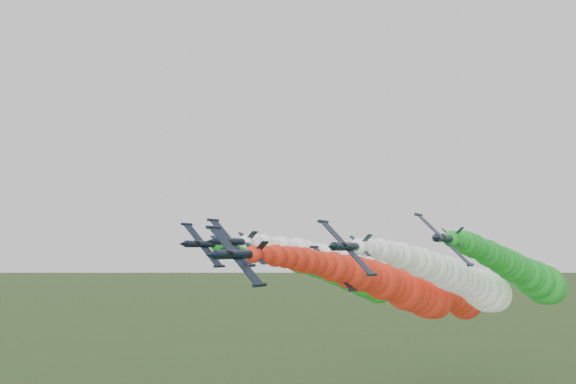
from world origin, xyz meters
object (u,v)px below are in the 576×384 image
Objects in this scene: jet_inner_left at (370,274)px; jet_trail at (436,291)px; jet_outer_left at (343,274)px; jet_lead at (394,287)px; jet_outer_right at (525,274)px; jet_inner_right at (463,281)px.

jet_trail is at bearing 54.28° from jet_inner_left.
jet_outer_left is 21.88m from jet_trail.
jet_outer_right is at bearing 47.41° from jet_lead.
jet_inner_right is (20.15, -1.90, -0.83)m from jet_inner_left.
jet_outer_right is at bearing 42.70° from jet_inner_right.
jet_outer_left is 1.01× the size of jet_outer_right.
jet_lead is 26.08m from jet_outer_left.
jet_lead is 1.00× the size of jet_outer_right.
jet_lead is 1.00× the size of jet_inner_right.
jet_inner_right is at bearing -11.56° from jet_outer_left.
jet_outer_left reaches higher than jet_trail.
jet_outer_right is at bearing 5.41° from jet_outer_left.
jet_outer_right is at bearing 13.99° from jet_inner_left.
jet_inner_left is 1.01× the size of jet_outer_right.
jet_trail is at bearing 89.62° from jet_lead.
jet_inner_right is 0.99× the size of jet_outer_left.
jet_outer_left is (-8.29, 3.92, -0.39)m from jet_inner_left.
jet_lead is at bearing -128.44° from jet_inner_right.
jet_inner_right is 14.04m from jet_outer_right.
jet_outer_left reaches higher than jet_inner_right.
jet_lead reaches higher than jet_trail.
jet_inner_right is at bearing -5.39° from jet_inner_left.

